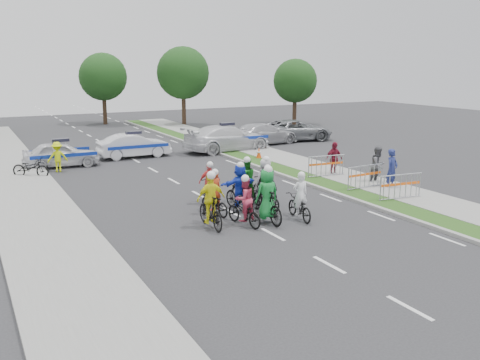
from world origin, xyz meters
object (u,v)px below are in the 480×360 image
rider_1 (267,201)px  spectator_1 (378,165)px  spectator_2 (334,159)px  tree_2 (295,81)px  spectator_0 (392,169)px  rider_3 (211,206)px  tree_1 (183,73)px  cone_1 (259,154)px  rider_5 (240,190)px  cone_0 (268,165)px  police_car_1 (134,146)px  barrier_1 (365,178)px  civilian_sedan (264,134)px  police_car_2 (227,138)px  rider_0 (299,204)px  rider_6 (214,199)px  tree_4 (103,77)px  rider_7 (265,185)px  rider_9 (209,188)px  rider_4 (266,192)px  rider_2 (244,207)px  parked_bike (31,168)px  rider_8 (246,185)px  barrier_0 (400,188)px  civilian_suv (295,130)px  barrier_2 (326,167)px

rider_1 → spectator_1: 8.07m
spectator_2 → tree_2: 22.44m
spectator_0 → rider_3: bearing=173.2°
spectator_0 → tree_1: size_ratio=0.26×
cone_1 → rider_5: bearing=-123.6°
cone_0 → cone_1: bearing=68.0°
police_car_1 → barrier_1: bearing=-154.0°
rider_1 → police_car_1: (-0.22, 14.89, -0.10)m
civilian_sedan → spectator_2: size_ratio=2.96×
police_car_2 → spectator_1: 11.68m
rider_0 → cone_0: (3.35, 7.82, -0.24)m
spectator_0 → spectator_1: spectator_0 is taller
rider_6 → spectator_2: rider_6 is taller
police_car_1 → tree_4: (2.73, 17.87, 3.50)m
rider_7 → rider_9: size_ratio=1.10×
rider_4 → cone_0: (3.69, 6.09, -0.34)m
rider_7 → rider_9: bearing=-23.4°
rider_3 → rider_5: (1.86, 1.46, 0.03)m
civilian_sedan → cone_1: civilian_sedan is taller
rider_2 → parked_bike: rider_2 is taller
rider_8 → spectator_1: rider_8 is taller
spectator_1 → parked_bike: size_ratio=0.93×
tree_4 → barrier_1: bearing=-83.1°
tree_2 → cone_0: bearing=-127.0°
rider_7 → tree_2: tree_2 is taller
rider_0 → spectator_1: size_ratio=1.02×
spectator_0 → rider_6: bearing=164.6°
rider_6 → cone_0: size_ratio=2.51×
tree_1 → tree_2: (9.00, -4.00, -0.70)m
barrier_0 → tree_1: 29.12m
rider_6 → police_car_1: (0.96, 13.12, 0.12)m
barrier_0 → barrier_1: same height
tree_1 → tree_4: (-6.00, 4.00, -0.35)m
rider_3 → rider_9: (1.24, 2.82, -0.09)m
rider_5 → barrier_0: rider_5 is taller
rider_7 → barrier_1: 4.91m
rider_1 → spectator_1: size_ratio=1.17×
rider_0 → civilian_suv: 19.63m
cone_0 → rider_1: bearing=-121.0°
rider_6 → tree_2: bearing=-137.1°
police_car_2 → civilian_sedan: 3.73m
spectator_2 → cone_0: bearing=132.4°
barrier_2 → tree_1: tree_1 is taller
rider_7 → spectator_2: (5.59, 2.89, 0.10)m
rider_5 → spectator_0: 7.47m
tree_2 → tree_4: 17.00m
rider_5 → civilian_sedan: rider_5 is taller
barrier_0 → tree_1: bearing=85.4°
rider_3 → cone_0: size_ratio=2.83×
rider_3 → rider_8: size_ratio=1.03×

